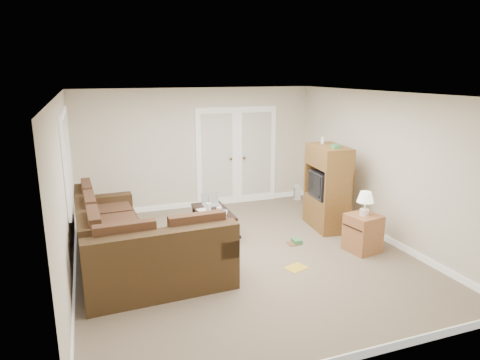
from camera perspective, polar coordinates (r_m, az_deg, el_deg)
name	(u,v)px	position (r m, az deg, el deg)	size (l,w,h in m)	color
floor	(244,256)	(6.82, 0.50, -10.05)	(5.50, 5.50, 0.00)	gray
ceiling	(244,94)	(6.23, 0.55, 11.42)	(5.00, 5.50, 0.02)	white
wall_left	(65,194)	(6.04, -22.31, -1.78)	(0.02, 5.50, 2.50)	silver
wall_right	(382,166)	(7.63, 18.42, 1.73)	(0.02, 5.50, 2.50)	silver
wall_back	(198,149)	(8.98, -5.63, 4.18)	(5.00, 0.02, 2.50)	silver
wall_front	(349,247)	(4.07, 14.32, -8.63)	(5.00, 0.02, 2.50)	silver
baseboards	(244,253)	(6.80, 0.50, -9.67)	(5.00, 5.50, 0.10)	white
french_doors	(237,156)	(9.23, -0.42, 3.16)	(1.80, 0.05, 2.13)	white
window_left	(68,158)	(6.95, -21.99, 2.78)	(0.05, 1.92, 1.42)	white
sectional_sofa	(130,246)	(6.47, -14.47, -8.46)	(2.09, 2.99, 0.91)	#3F2D18
coffee_table	(213,221)	(7.61, -3.58, -5.48)	(0.55, 1.09, 0.74)	black
tv_armoire	(327,187)	(7.94, 11.54, -0.91)	(0.62, 1.00, 1.64)	brown
side_cabinet	(363,230)	(7.14, 16.08, -6.41)	(0.54, 0.54, 0.99)	#A5683C
space_heater	(297,192)	(9.73, 7.64, -1.66)	(0.13, 0.11, 0.33)	white
floor_magazine	(296,268)	(6.48, 7.50, -11.52)	(0.31, 0.24, 0.01)	gold
floor_greenbox	(297,241)	(7.33, 7.56, -8.09)	(0.14, 0.18, 0.07)	#3D8646
floor_book	(288,244)	(7.28, 6.43, -8.48)	(0.15, 0.20, 0.02)	brown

